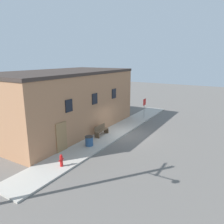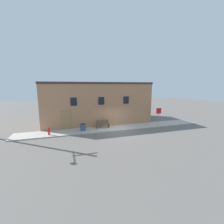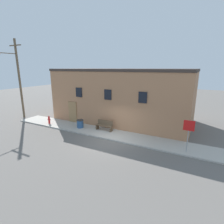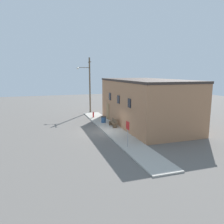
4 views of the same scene
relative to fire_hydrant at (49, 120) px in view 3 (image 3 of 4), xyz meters
name	(u,v)px [view 3 (image 3 of 4)]	position (x,y,z in m)	size (l,w,h in m)	color
ground_plane	(110,141)	(7.26, -0.65, -0.50)	(80.00, 80.00, 0.00)	#66605B
sidewalk	(116,135)	(7.26, 0.48, -0.44)	(21.71, 2.25, 0.11)	#B2ADA3
brick_building	(123,95)	(5.84, 4.94, 2.22)	(13.80, 6.80, 5.43)	#A87551
fire_hydrant	(49,120)	(0.00, 0.00, 0.00)	(0.39, 0.18, 0.78)	red
stop_sign	(189,130)	(12.72, -0.09, 1.13)	(0.68, 0.06, 2.16)	gray
bench	(105,125)	(5.82, 0.96, 0.05)	(1.51, 0.44, 0.88)	brown
trash_bin	(80,124)	(3.48, 0.48, -0.02)	(0.62, 0.62, 0.74)	#2D517F
utility_pole	(18,77)	(-4.69, 0.48, 4.10)	(1.80, 2.11, 8.47)	brown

